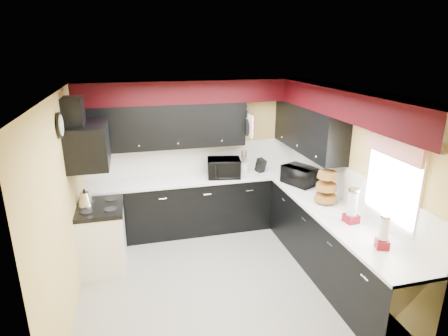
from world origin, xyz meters
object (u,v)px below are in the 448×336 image
Objects in this scene: toaster_oven at (224,168)px; microwave at (300,175)px; knife_block at (261,166)px; kettle at (85,199)px; utensil_crock at (244,168)px.

toaster_oven reaches higher than microwave.
microwave is 0.80m from knife_block.
utensil_crock is at bearing 16.29° from kettle.
microwave is (1.06, -0.62, -0.01)m from toaster_oven.
knife_block is at bearing 13.82° from kettle.
toaster_oven is at bearing 162.60° from knife_block.
microwave is 2.20× the size of knife_block.
knife_block is 1.13× the size of kettle.
microwave is 2.48× the size of kettle.
toaster_oven is 0.67m from knife_block.
kettle is (-2.11, -0.60, -0.08)m from toaster_oven.
toaster_oven reaches higher than knife_block.
toaster_oven reaches higher than utensil_crock.
utensil_crock is 2.60m from kettle.
kettle is (-3.18, 0.02, -0.07)m from microwave.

